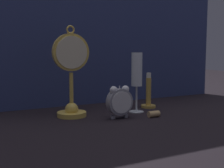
# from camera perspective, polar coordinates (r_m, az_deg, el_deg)

# --- Properties ---
(ground_plane) EXTENTS (4.00, 4.00, 0.00)m
(ground_plane) POSITION_cam_1_polar(r_m,az_deg,el_deg) (1.06, 2.00, -6.52)
(ground_plane) COLOR black
(fabric_backdrop_drape) EXTENTS (1.34, 0.01, 0.56)m
(fabric_backdrop_drape) POSITION_cam_1_polar(r_m,az_deg,el_deg) (1.32, -4.93, 8.25)
(fabric_backdrop_drape) COLOR navy
(fabric_backdrop_drape) RESTS_ON ground_plane
(pocket_watch_on_stand) EXTENTS (0.13, 0.10, 0.32)m
(pocket_watch_on_stand) POSITION_cam_1_polar(r_m,az_deg,el_deg) (1.09, -7.46, 0.97)
(pocket_watch_on_stand) COLOR gold
(pocket_watch_on_stand) RESTS_ON ground_plane
(alarm_clock_twin_bell) EXTENTS (0.09, 0.03, 0.11)m
(alarm_clock_twin_bell) POSITION_cam_1_polar(r_m,az_deg,el_deg) (1.07, 1.40, -3.01)
(alarm_clock_twin_bell) COLOR gray
(alarm_clock_twin_bell) RESTS_ON ground_plane
(champagne_flute) EXTENTS (0.05, 0.05, 0.22)m
(champagne_flute) POSITION_cam_1_polar(r_m,az_deg,el_deg) (1.16, 4.54, 1.88)
(champagne_flute) COLOR silver
(champagne_flute) RESTS_ON ground_plane
(brass_candlestick) EXTENTS (0.06, 0.06, 0.14)m
(brass_candlestick) POSITION_cam_1_polar(r_m,az_deg,el_deg) (1.27, 6.68, -2.22)
(brass_candlestick) COLOR gold
(brass_candlestick) RESTS_ON ground_plane
(wine_cork) EXTENTS (0.04, 0.02, 0.02)m
(wine_cork) POSITION_cam_1_polar(r_m,az_deg,el_deg) (1.10, 7.63, -5.46)
(wine_cork) COLOR tan
(wine_cork) RESTS_ON ground_plane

